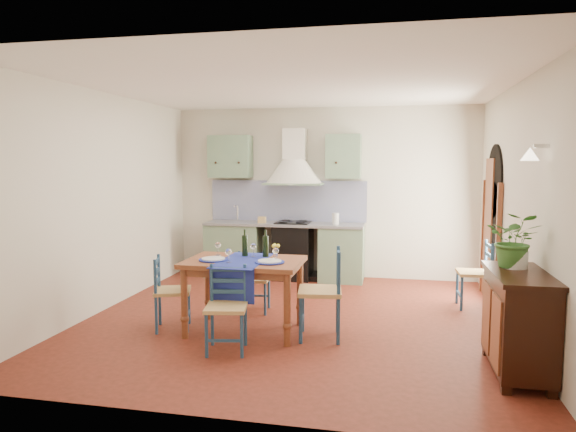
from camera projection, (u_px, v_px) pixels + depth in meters
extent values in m
plane|color=#4B1C10|center=(295.00, 319.00, 6.24)|extent=(5.00, 5.00, 0.00)
cube|color=beige|center=(323.00, 193.00, 8.53)|extent=(5.00, 0.04, 2.80)
cube|color=slate|center=(235.00, 250.00, 8.62)|extent=(0.90, 0.60, 0.88)
cube|color=slate|center=(342.00, 254.00, 8.26)|extent=(0.70, 0.60, 0.88)
cube|color=black|center=(293.00, 252.00, 8.42)|extent=(0.60, 0.58, 0.88)
cube|color=gray|center=(284.00, 224.00, 8.40)|extent=(2.60, 0.64, 0.04)
cube|color=silver|center=(235.00, 223.00, 8.57)|extent=(0.45, 0.40, 0.03)
cylinder|color=silver|center=(238.00, 213.00, 8.73)|extent=(0.02, 0.02, 0.26)
cube|color=black|center=(293.00, 223.00, 8.37)|extent=(0.55, 0.48, 0.02)
cube|color=black|center=(285.00, 275.00, 8.54)|extent=(2.60, 0.50, 0.08)
cube|color=#0A135B|center=(288.00, 201.00, 8.63)|extent=(2.65, 0.05, 0.68)
cube|color=slate|center=(230.00, 157.00, 8.61)|extent=(0.70, 0.34, 0.70)
cube|color=slate|center=(344.00, 156.00, 8.23)|extent=(0.55, 0.34, 0.70)
cone|color=beige|center=(294.00, 172.00, 8.34)|extent=(0.96, 0.96, 0.40)
cube|color=beige|center=(295.00, 144.00, 8.38)|extent=(0.36, 0.30, 0.50)
cube|color=beige|center=(520.00, 209.00, 5.60)|extent=(0.04, 5.00, 2.80)
cube|color=black|center=(492.00, 241.00, 7.03)|extent=(0.03, 1.00, 1.65)
cylinder|color=black|center=(495.00, 181.00, 6.94)|extent=(0.03, 1.00, 1.00)
cube|color=brown|center=(498.00, 248.00, 6.50)|extent=(0.06, 0.06, 1.65)
cube|color=brown|center=(483.00, 236.00, 7.56)|extent=(0.06, 0.06, 1.65)
cube|color=brown|center=(488.00, 228.00, 7.23)|extent=(0.04, 0.55, 1.96)
cylinder|color=silver|center=(542.00, 146.00, 4.58)|extent=(0.15, 0.04, 0.04)
cone|color=#FFEDC6|center=(530.00, 154.00, 4.61)|extent=(0.16, 0.16, 0.12)
cube|color=beige|center=(105.00, 202.00, 6.60)|extent=(0.04, 5.00, 2.80)
cube|color=white|center=(295.00, 84.00, 5.95)|extent=(5.00, 5.00, 0.01)
cube|color=brown|center=(244.00, 262.00, 5.73)|extent=(1.30, 0.87, 0.05)
cube|color=brown|center=(244.00, 268.00, 5.73)|extent=(1.17, 0.74, 0.08)
cylinder|color=brown|center=(184.00, 304.00, 5.54)|extent=(0.08, 0.08, 0.77)
cylinder|color=brown|center=(208.00, 288.00, 6.23)|extent=(0.08, 0.08, 0.77)
cylinder|color=brown|center=(287.00, 310.00, 5.31)|extent=(0.08, 0.08, 0.77)
cylinder|color=brown|center=(300.00, 293.00, 6.00)|extent=(0.08, 0.08, 0.77)
cube|color=navy|center=(243.00, 261.00, 5.67)|extent=(0.49, 0.97, 0.01)
cube|color=navy|center=(232.00, 285.00, 5.32)|extent=(0.48, 0.02, 0.38)
cylinder|color=navy|center=(213.00, 260.00, 5.69)|extent=(0.32, 0.32, 0.01)
cylinder|color=silver|center=(213.00, 259.00, 5.68)|extent=(0.26, 0.26, 0.01)
cylinder|color=navy|center=(270.00, 262.00, 5.55)|extent=(0.32, 0.32, 0.01)
cylinder|color=silver|center=(270.00, 261.00, 5.55)|extent=(0.26, 0.26, 0.01)
cylinder|color=black|center=(245.00, 243.00, 5.93)|extent=(0.07, 0.07, 0.32)
cylinder|color=black|center=(266.00, 244.00, 5.88)|extent=(0.07, 0.07, 0.32)
cylinder|color=white|center=(275.00, 254.00, 5.81)|extent=(0.05, 0.05, 0.10)
sphere|color=yellow|center=(275.00, 246.00, 5.80)|extent=(0.10, 0.10, 0.10)
cylinder|color=navy|center=(206.00, 336.00, 5.00)|extent=(0.03, 0.03, 0.44)
cylinder|color=navy|center=(212.00, 305.00, 5.32)|extent=(0.03, 0.03, 0.86)
cylinder|color=navy|center=(242.00, 336.00, 4.99)|extent=(0.03, 0.03, 0.44)
cylinder|color=navy|center=(245.00, 305.00, 5.31)|extent=(0.03, 0.03, 0.86)
cube|color=tan|center=(226.00, 307.00, 5.14)|extent=(0.47, 0.47, 0.04)
cube|color=navy|center=(228.00, 291.00, 5.30)|extent=(0.36, 0.09, 0.04)
cube|color=navy|center=(228.00, 280.00, 5.29)|extent=(0.36, 0.09, 0.04)
cube|color=navy|center=(228.00, 269.00, 5.28)|extent=(0.36, 0.09, 0.04)
cube|color=navy|center=(224.00, 341.00, 5.00)|extent=(0.35, 0.09, 0.02)
cylinder|color=navy|center=(269.00, 293.00, 6.71)|extent=(0.03, 0.03, 0.41)
cylinder|color=navy|center=(265.00, 284.00, 6.37)|extent=(0.03, 0.03, 0.81)
cylinder|color=navy|center=(245.00, 292.00, 6.74)|extent=(0.03, 0.03, 0.41)
cylinder|color=navy|center=(239.00, 283.00, 6.40)|extent=(0.03, 0.03, 0.81)
cube|color=tan|center=(254.00, 279.00, 6.54)|extent=(0.41, 0.41, 0.04)
cube|color=navy|center=(252.00, 273.00, 6.37)|extent=(0.34, 0.05, 0.04)
cube|color=navy|center=(252.00, 264.00, 6.36)|extent=(0.34, 0.05, 0.04)
cube|color=navy|center=(252.00, 256.00, 6.35)|extent=(0.34, 0.05, 0.04)
cube|color=navy|center=(257.00, 296.00, 6.73)|extent=(0.32, 0.06, 0.02)
cylinder|color=navy|center=(187.00, 314.00, 5.73)|extent=(0.03, 0.03, 0.43)
cylinder|color=navy|center=(156.00, 297.00, 5.66)|extent=(0.03, 0.03, 0.84)
cylinder|color=navy|center=(189.00, 306.00, 6.06)|extent=(0.03, 0.03, 0.43)
cylinder|color=navy|center=(159.00, 290.00, 6.00)|extent=(0.03, 0.03, 0.84)
cube|color=tan|center=(173.00, 291.00, 5.85)|extent=(0.50, 0.50, 0.04)
cube|color=navy|center=(157.00, 281.00, 5.82)|extent=(0.14, 0.34, 0.04)
cube|color=navy|center=(157.00, 272.00, 5.80)|extent=(0.14, 0.34, 0.04)
cube|color=navy|center=(157.00, 262.00, 5.79)|extent=(0.14, 0.34, 0.04)
cube|color=navy|center=(188.00, 314.00, 5.90)|extent=(0.14, 0.33, 0.02)
cylinder|color=navy|center=(303.00, 310.00, 5.78)|extent=(0.04, 0.04, 0.50)
cylinder|color=navy|center=(338.00, 290.00, 5.72)|extent=(0.04, 0.04, 0.98)
cylinder|color=navy|center=(301.00, 320.00, 5.39)|extent=(0.04, 0.04, 0.50)
cylinder|color=navy|center=(339.00, 299.00, 5.33)|extent=(0.04, 0.04, 0.98)
cube|color=tan|center=(320.00, 291.00, 5.54)|extent=(0.51, 0.51, 0.04)
cube|color=navy|center=(338.00, 279.00, 5.51)|extent=(0.08, 0.42, 0.05)
cube|color=navy|center=(338.00, 267.00, 5.49)|extent=(0.08, 0.42, 0.05)
cube|color=navy|center=(339.00, 255.00, 5.48)|extent=(0.08, 0.42, 0.05)
cube|color=navy|center=(302.00, 320.00, 5.59)|extent=(0.08, 0.39, 0.03)
cylinder|color=navy|center=(457.00, 287.00, 6.93)|extent=(0.04, 0.04, 0.45)
cylinder|color=navy|center=(485.00, 272.00, 6.85)|extent=(0.04, 0.04, 0.88)
cylinder|color=navy|center=(462.00, 294.00, 6.58)|extent=(0.04, 0.04, 0.45)
cylinder|color=navy|center=(491.00, 278.00, 6.50)|extent=(0.04, 0.04, 0.88)
cube|color=tan|center=(474.00, 273.00, 6.70)|extent=(0.43, 0.43, 0.04)
cube|color=navy|center=(489.00, 264.00, 6.66)|extent=(0.04, 0.37, 0.04)
cube|color=navy|center=(489.00, 255.00, 6.65)|extent=(0.04, 0.37, 0.04)
cube|color=navy|center=(489.00, 246.00, 6.64)|extent=(0.04, 0.37, 0.04)
cube|color=navy|center=(459.00, 294.00, 6.76)|extent=(0.05, 0.35, 0.02)
cube|color=black|center=(519.00, 321.00, 4.59)|extent=(0.45, 1.00, 0.82)
cube|color=black|center=(521.00, 275.00, 4.54)|extent=(0.50, 1.05, 0.04)
cube|color=brown|center=(496.00, 332.00, 4.41)|extent=(0.02, 0.38, 0.63)
cube|color=brown|center=(487.00, 317.00, 4.86)|extent=(0.02, 0.38, 0.63)
cube|color=black|center=(506.00, 389.00, 4.24)|extent=(0.08, 0.08, 0.08)
cube|color=black|center=(487.00, 351.00, 5.10)|extent=(0.08, 0.08, 0.08)
cube|color=black|center=(552.00, 393.00, 4.17)|extent=(0.08, 0.08, 0.08)
cube|color=black|center=(525.00, 353.00, 5.03)|extent=(0.08, 0.08, 0.08)
imported|color=#38712D|center=(515.00, 240.00, 4.72)|extent=(0.57, 0.54, 0.52)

